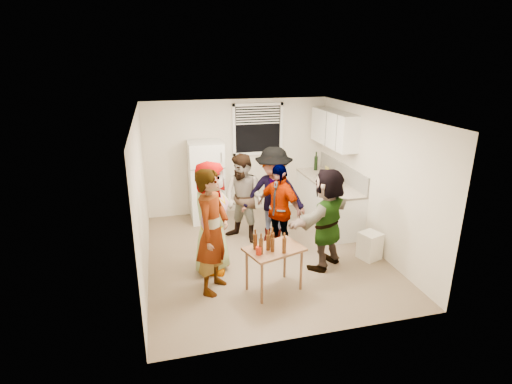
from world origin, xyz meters
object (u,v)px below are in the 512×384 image
object	(u,v)px
wine_bottle	(315,170)
guest_orange	(324,265)
trash_bin	(370,245)
guest_black	(278,251)
guest_back_right	(273,240)
guest_stripe	(215,289)
refrigerator	(207,182)
red_cup	(259,254)
guest_back_left	(244,240)
serving_table	(274,289)
beer_bottle_table	(273,251)
guest_grey	(213,269)
kettle	(323,179)
blue_cup	(334,195)
beer_bottle_counter	(331,186)

from	to	relation	value
wine_bottle	guest_orange	distance (m)	2.89
trash_bin	guest_black	world-z (taller)	trash_bin
wine_bottle	guest_back_right	bearing A→B (deg)	-134.03
guest_stripe	refrigerator	bearing A→B (deg)	25.45
red_cup	guest_back_left	distance (m)	2.06
serving_table	beer_bottle_table	bearing A→B (deg)	-120.96
guest_grey	guest_back_left	distance (m)	1.21
red_cup	guest_black	bearing A→B (deg)	62.07
trash_bin	kettle	bearing A→B (deg)	92.90
beer_bottle_table	guest_back_right	xyz separation A→B (m)	(0.52, 1.72, -0.69)
kettle	blue_cup	distance (m)	1.04
serving_table	kettle	bearing A→B (deg)	53.78
beer_bottle_table	beer_bottle_counter	bearing A→B (deg)	48.33
wine_bottle	serving_table	world-z (taller)	wine_bottle
beer_bottle_counter	guest_back_right	size ratio (longest dim) A/B	0.11
kettle	beer_bottle_table	bearing A→B (deg)	-131.53
trash_bin	beer_bottle_table	world-z (taller)	beer_bottle_table
beer_bottle_table	guest_black	world-z (taller)	beer_bottle_table
beer_bottle_counter	guest_back_right	world-z (taller)	beer_bottle_counter
kettle	guest_orange	distance (m)	2.28
kettle	guest_back_right	distance (m)	1.81
trash_bin	guest_back_right	distance (m)	1.81
blue_cup	guest_back_right	size ratio (longest dim) A/B	0.07
refrigerator	serving_table	distance (m)	3.18
beer_bottle_table	guest_grey	bearing A→B (deg)	128.78
beer_bottle_counter	guest_back_right	distance (m)	1.60
refrigerator	guest_back_left	xyz separation A→B (m)	(0.53, -1.20, -0.85)
red_cup	guest_black	xyz separation A→B (m)	(0.70, 1.32, -0.69)
beer_bottle_counter	serving_table	world-z (taller)	beer_bottle_counter
refrigerator	red_cup	bearing A→B (deg)	-83.98
trash_bin	wine_bottle	bearing A→B (deg)	89.93
guest_grey	guest_stripe	xyz separation A→B (m)	(-0.06, -0.61, 0.00)
beer_bottle_counter	beer_bottle_table	size ratio (longest dim) A/B	0.99
trash_bin	guest_orange	world-z (taller)	trash_bin
serving_table	guest_black	distance (m)	1.27
red_cup	guest_grey	bearing A→B (deg)	118.80
blue_cup	red_cup	xyz separation A→B (m)	(-1.86, -1.57, -0.21)
guest_grey	guest_stripe	world-z (taller)	guest_grey
red_cup	refrigerator	bearing A→B (deg)	96.02
guest_grey	guest_stripe	bearing A→B (deg)	-161.72
red_cup	guest_black	world-z (taller)	red_cup
guest_back_left	serving_table	bearing A→B (deg)	-41.93
guest_back_right	trash_bin	bearing A→B (deg)	-16.92
red_cup	guest_stripe	world-z (taller)	red_cup
refrigerator	guest_back_right	distance (m)	1.93
red_cup	guest_stripe	xyz separation A→B (m)	(-0.60, 0.36, -0.69)
beer_bottle_counter	guest_back_right	xyz separation A→B (m)	(-1.29, -0.30, -0.90)
blue_cup	trash_bin	bearing A→B (deg)	-70.99
guest_grey	guest_orange	world-z (taller)	guest_grey
refrigerator	guest_black	xyz separation A→B (m)	(1.03, -1.80, -0.85)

